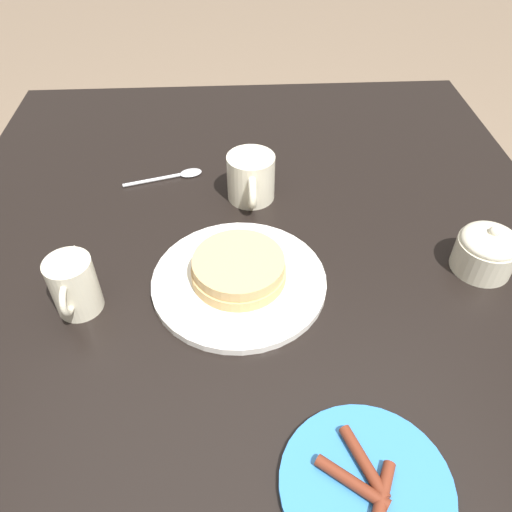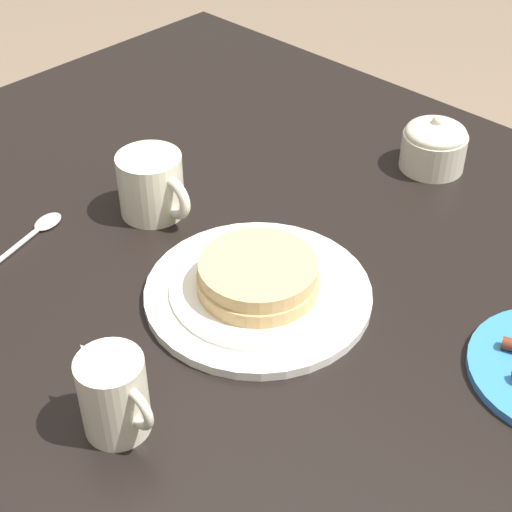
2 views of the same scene
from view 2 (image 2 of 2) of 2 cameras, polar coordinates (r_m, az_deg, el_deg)
The scene contains 6 objects.
dining_table at distance 1.04m, azimuth -0.09°, elevation -5.48°, with size 1.35×1.10×0.72m.
pancake_plate at distance 0.93m, azimuth 0.15°, elevation -2.14°, with size 0.27×0.27×0.05m.
coffee_mug at distance 1.06m, azimuth -7.64°, elevation 5.10°, with size 0.12×0.09×0.09m.
creamer_pitcher at distance 0.78m, azimuth -10.34°, elevation -9.79°, with size 0.11×0.07×0.10m.
sugar_bowl at distance 1.18m, azimuth 12.83°, elevation 7.91°, with size 0.09×0.09×0.09m.
spoon at distance 1.08m, azimuth -15.81°, elevation 1.67°, with size 0.06×0.16×0.01m.
Camera 2 is at (0.52, -0.54, 1.35)m, focal length 55.00 mm.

